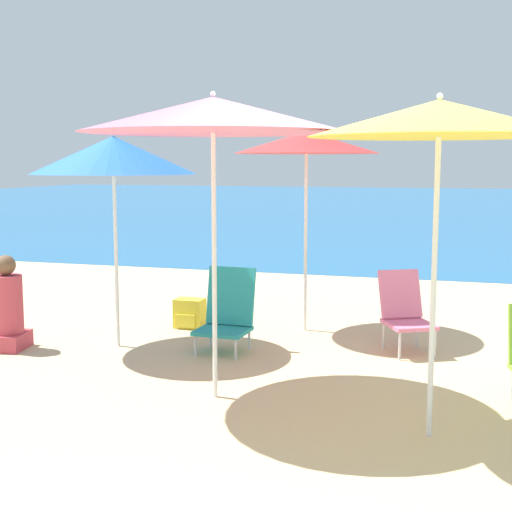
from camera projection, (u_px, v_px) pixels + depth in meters
name	position (u px, v px, depth m)	size (l,w,h in m)	color
ground_plane	(378.00, 431.00, 4.81)	(60.00, 60.00, 0.00)	#D1BA89
sea_water	(456.00, 205.00, 29.90)	(60.00, 40.00, 0.01)	#23669E
beach_umbrella_pink	(213.00, 115.00, 5.22)	(1.98, 1.98, 2.31)	white
beach_umbrella_blue	(113.00, 155.00, 6.77)	(1.57, 1.57, 2.08)	white
beach_umbrella_red	(307.00, 143.00, 7.42)	(1.53, 1.53, 2.16)	white
beach_umbrella_yellow	(439.00, 119.00, 4.45)	(1.66, 1.66, 2.23)	white
beach_chair_pink	(405.00, 310.00, 6.80)	(0.62, 0.68, 0.76)	silver
beach_chair_teal	(227.00, 312.00, 6.82)	(0.50, 0.53, 0.79)	silver
person_seated_near	(7.00, 310.00, 6.86)	(0.39, 0.44, 0.92)	#BF3F4C
backpack_yellow	(190.00, 313.00, 7.79)	(0.31, 0.25, 0.32)	yellow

